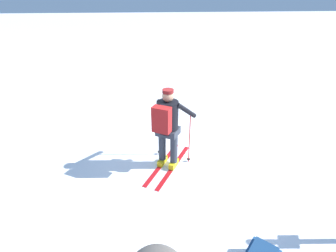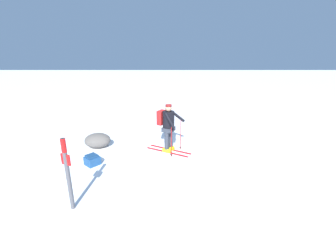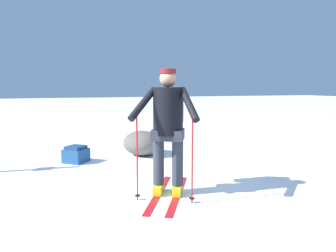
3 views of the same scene
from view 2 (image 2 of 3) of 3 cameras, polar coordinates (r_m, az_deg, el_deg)
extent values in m
plane|color=white|center=(7.66, 0.26, -7.58)|extent=(80.00, 80.00, 0.00)
cube|color=red|center=(8.13, 0.44, -5.97)|extent=(1.48, 0.87, 0.01)
cube|color=yellow|center=(8.10, 0.44, -5.55)|extent=(0.32, 0.24, 0.12)
cylinder|color=#2D333D|center=(7.95, 0.45, -2.88)|extent=(0.15, 0.15, 0.69)
cube|color=red|center=(7.92, -0.45, -6.64)|extent=(1.48, 0.87, 0.01)
cube|color=yellow|center=(7.90, -0.45, -6.21)|extent=(0.32, 0.24, 0.12)
cylinder|color=#2D333D|center=(7.74, -0.46, -3.48)|extent=(0.15, 0.15, 0.69)
cube|color=#2D333D|center=(7.73, 0.00, -0.80)|extent=(0.49, 0.52, 0.14)
cylinder|color=black|center=(7.63, 0.00, 1.42)|extent=(0.40, 0.40, 0.63)
sphere|color=tan|center=(7.52, 0.00, 4.51)|extent=(0.22, 0.22, 0.22)
cylinder|color=maroon|center=(7.50, 0.00, 5.22)|extent=(0.21, 0.21, 0.06)
cube|color=maroon|center=(7.75, -1.86, 2.19)|extent=(0.32, 0.38, 0.49)
cylinder|color=red|center=(7.97, 3.10, -2.10)|extent=(0.02, 0.02, 1.14)
cylinder|color=black|center=(8.16, 3.04, -5.47)|extent=(0.07, 0.07, 0.01)
cylinder|color=black|center=(7.77, 2.33, 2.50)|extent=(0.51, 0.09, 0.43)
cylinder|color=red|center=(7.39, 0.74, -3.74)|extent=(0.02, 0.02, 1.14)
cylinder|color=black|center=(7.59, 0.72, -7.32)|extent=(0.07, 0.07, 0.01)
cylinder|color=black|center=(7.26, 0.26, 1.40)|extent=(0.35, 0.47, 0.43)
cube|color=navy|center=(7.43, -18.78, -8.35)|extent=(0.54, 0.54, 0.26)
cube|color=navy|center=(7.37, -18.91, -7.23)|extent=(0.45, 0.45, 0.06)
cylinder|color=#4C4C51|center=(5.34, -24.15, -11.35)|extent=(0.09, 0.09, 1.67)
cylinder|color=red|center=(5.06, -25.14, -4.52)|extent=(0.10, 0.10, 0.30)
cube|color=red|center=(5.18, -24.67, -7.77)|extent=(0.23, 0.12, 0.24)
ellipsoid|color=#5B5651|center=(8.66, -17.55, -3.50)|extent=(0.94, 0.80, 0.51)
camera|label=1|loc=(8.91, -31.44, 15.42)|focal=28.00mm
camera|label=3|loc=(7.35, 33.42, 0.31)|focal=35.00mm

